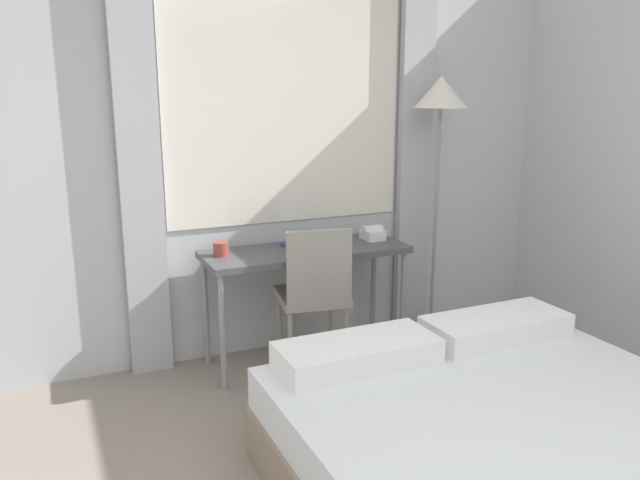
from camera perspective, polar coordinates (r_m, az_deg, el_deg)
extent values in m
cube|color=silver|center=(3.93, -6.79, 8.71)|extent=(5.39, 0.05, 2.70)
cube|color=white|center=(3.97, -3.05, 12.45)|extent=(1.56, 0.01, 1.50)
cube|color=#B2B2BC|center=(3.71, -16.22, 7.22)|extent=(0.24, 0.06, 2.60)
cube|color=#B2B2BC|center=(4.37, 8.65, 8.48)|extent=(0.24, 0.06, 2.60)
cube|color=#4C4C51|center=(3.83, -1.33, -1.08)|extent=(1.26, 0.47, 0.04)
cylinder|color=gray|center=(3.58, -8.88, -8.41)|extent=(0.04, 0.04, 0.69)
cylinder|color=gray|center=(4.03, 7.59, -5.84)|extent=(0.04, 0.04, 0.69)
cylinder|color=gray|center=(3.93, -10.42, -6.45)|extent=(0.04, 0.04, 0.69)
cylinder|color=gray|center=(4.35, 4.90, -4.33)|extent=(0.04, 0.04, 0.69)
cube|color=gray|center=(3.79, -0.75, -5.16)|extent=(0.46, 0.46, 0.05)
cube|color=gray|center=(3.55, -0.08, -2.43)|extent=(0.38, 0.10, 0.42)
cylinder|color=gray|center=(3.69, -2.71, -9.75)|extent=(0.03, 0.03, 0.43)
cylinder|color=gray|center=(3.76, 2.43, -9.24)|extent=(0.03, 0.03, 0.43)
cylinder|color=gray|center=(3.99, -3.72, -7.88)|extent=(0.03, 0.03, 0.43)
cylinder|color=gray|center=(4.07, 1.03, -7.46)|extent=(0.03, 0.03, 0.43)
cube|color=silver|center=(2.65, 19.62, -17.42)|extent=(1.74, 1.88, 0.19)
cube|color=white|center=(2.91, 3.43, -10.27)|extent=(0.75, 0.32, 0.12)
cube|color=white|center=(3.34, 15.78, -7.62)|extent=(0.75, 0.32, 0.12)
cylinder|color=#4C4C51|center=(4.50, 10.07, -8.29)|extent=(0.28, 0.28, 0.03)
cylinder|color=gray|center=(4.28, 10.50, 1.48)|extent=(0.02, 0.02, 1.53)
cone|color=silver|center=(4.19, 11.02, 13.16)|extent=(0.35, 0.35, 0.20)
cube|color=white|center=(4.06, 4.82, 0.51)|extent=(0.12, 0.15, 0.07)
cube|color=white|center=(4.05, 4.83, 1.12)|extent=(0.14, 0.05, 0.02)
cube|color=navy|center=(3.88, -1.25, -0.40)|extent=(0.30, 0.28, 0.02)
cube|color=white|center=(3.88, -1.25, -0.33)|extent=(0.28, 0.26, 0.01)
cylinder|color=#993F33|center=(3.69, -9.05, -0.81)|extent=(0.09, 0.09, 0.08)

